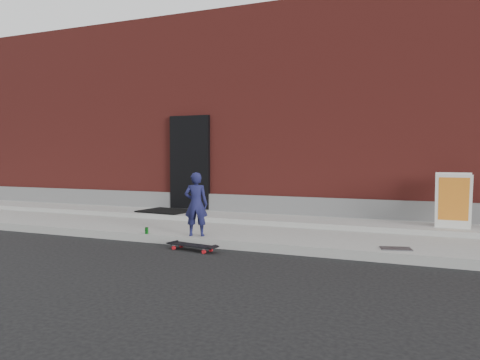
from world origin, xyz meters
The scene contains 10 objects.
ground centered at (0.00, 0.00, 0.00)m, with size 80.00×80.00×0.00m, color black.
sidewalk centered at (0.00, 1.50, 0.07)m, with size 20.00×3.00×0.15m, color gray.
apron centered at (0.00, 2.40, 0.20)m, with size 20.00×1.20×0.10m, color gray.
building centered at (0.00, 6.99, 2.50)m, with size 20.00×8.10×5.00m.
child centered at (-0.96, 0.20, 0.71)m, with size 0.41×0.27×1.12m, color #171840.
skateboard centered at (-0.76, -0.31, 0.08)m, with size 0.92×0.37×0.10m.
pizza_sign centered at (3.21, 2.28, 0.75)m, with size 0.61×0.72×1.01m.
soda_can centered at (-1.89, 0.05, 0.21)m, with size 0.06×0.06×0.12m, color #187B22.
doormat centered at (-2.90, 2.35, 0.27)m, with size 1.14×0.93×0.03m, color black.
utility_plate centered at (2.37, 0.35, 0.16)m, with size 0.45×0.29×0.01m, color #4C4D51.
Camera 1 is at (2.91, -7.02, 1.56)m, focal length 35.00 mm.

